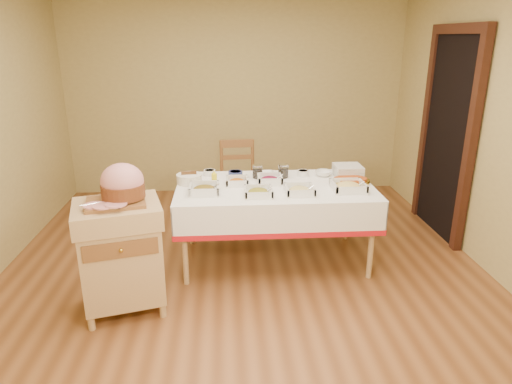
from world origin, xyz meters
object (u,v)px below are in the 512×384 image
(preserve_jar_right, at_px, (283,172))
(mustard_bottle, at_px, (214,180))
(dining_table, at_px, (275,202))
(butcher_cart, at_px, (121,251))
(ham_on_board, at_px, (122,186))
(plate_stack, at_px, (348,171))
(bread_basket, at_px, (189,179))
(preserve_jar_left, at_px, (258,172))
(brass_platter, at_px, (350,181))
(dining_chair, at_px, (239,181))

(preserve_jar_right, relative_size, mustard_bottle, 0.86)
(dining_table, height_order, preserve_jar_right, preserve_jar_right)
(butcher_cart, relative_size, ham_on_board, 1.98)
(ham_on_board, relative_size, plate_stack, 1.72)
(mustard_bottle, distance_m, bread_basket, 0.27)
(dining_table, bearing_deg, mustard_bottle, 179.95)
(preserve_jar_left, bearing_deg, bread_basket, -169.13)
(butcher_cart, xyz_separation_m, brass_platter, (1.99, 0.80, 0.27))
(dining_chair, bearing_deg, bread_basket, -118.93)
(butcher_cart, bearing_deg, dining_table, 31.28)
(ham_on_board, bearing_deg, bread_basket, 63.76)
(preserve_jar_right, relative_size, brass_platter, 0.36)
(bread_basket, bearing_deg, ham_on_board, -116.24)
(mustard_bottle, distance_m, brass_platter, 1.28)
(mustard_bottle, distance_m, plate_stack, 1.34)
(preserve_jar_right, bearing_deg, bread_basket, -172.59)
(butcher_cart, distance_m, ham_on_board, 0.52)
(dining_table, distance_m, brass_platter, 0.74)
(ham_on_board, bearing_deg, preserve_jar_right, 36.43)
(preserve_jar_left, bearing_deg, plate_stack, -0.44)
(mustard_bottle, bearing_deg, brass_platter, 1.07)
(dining_chair, xyz_separation_m, bread_basket, (-0.49, -0.89, 0.32))
(brass_platter, bearing_deg, plate_stack, 81.32)
(butcher_cart, height_order, plate_stack, butcher_cart)
(butcher_cart, height_order, preserve_jar_left, butcher_cart)
(preserve_jar_left, relative_size, plate_stack, 0.50)
(butcher_cart, relative_size, preserve_jar_right, 6.62)
(mustard_bottle, xyz_separation_m, brass_platter, (1.28, 0.02, -0.05))
(dining_table, relative_size, plate_stack, 6.94)
(butcher_cart, distance_m, preserve_jar_right, 1.75)
(butcher_cart, xyz_separation_m, preserve_jar_left, (1.13, 1.03, 0.31))
(dining_table, xyz_separation_m, preserve_jar_right, (0.11, 0.25, 0.22))
(ham_on_board, xyz_separation_m, bread_basket, (0.43, 0.87, -0.22))
(butcher_cart, distance_m, dining_chair, 2.04)
(dining_table, height_order, ham_on_board, ham_on_board)
(dining_table, bearing_deg, plate_stack, 18.36)
(dining_table, relative_size, mustard_bottle, 11.59)
(dining_chair, bearing_deg, mustard_bottle, -103.91)
(dining_chair, xyz_separation_m, preserve_jar_right, (0.42, -0.77, 0.33))
(preserve_jar_right, distance_m, mustard_bottle, 0.71)
(preserve_jar_left, bearing_deg, dining_chair, 102.18)
(dining_table, xyz_separation_m, butcher_cart, (-1.27, -0.77, -0.09))
(preserve_jar_left, xyz_separation_m, plate_stack, (0.90, -0.01, -0.00))
(dining_chair, height_order, mustard_bottle, dining_chair)
(preserve_jar_left, distance_m, bread_basket, 0.67)
(preserve_jar_right, height_order, plate_stack, preserve_jar_right)
(dining_table, height_order, brass_platter, brass_platter)
(butcher_cart, height_order, brass_platter, butcher_cart)
(preserve_jar_left, bearing_deg, preserve_jar_right, -1.76)
(butcher_cart, relative_size, brass_platter, 2.41)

